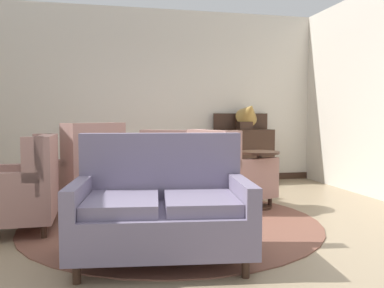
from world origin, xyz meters
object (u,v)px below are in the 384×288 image
at_px(porcelain_vase, 153,167).
at_px(armchair_foreground_right, 23,190).
at_px(armchair_beside_settee, 85,173).
at_px(gramophone, 249,113).
at_px(settee, 162,210).
at_px(armchair_far_left, 174,169).
at_px(armchair_back_corner, 227,175).
at_px(side_table, 259,175).
at_px(coffee_table, 153,188).
at_px(sideboard, 244,152).

relative_size(porcelain_vase, armchair_foreground_right, 0.36).
height_order(armchair_beside_settee, gramophone, gramophone).
relative_size(settee, armchair_beside_settee, 1.32).
relative_size(armchair_far_left, armchair_back_corner, 0.98).
bearing_deg(settee, armchair_far_left, 85.27).
bearing_deg(armchair_beside_settee, side_table, 127.28).
distance_m(armchair_far_left, armchair_foreground_right, 2.30).
bearing_deg(gramophone, coffee_table, -131.82).
xyz_separation_m(armchair_far_left, sideboard, (1.47, 1.08, 0.13)).
xyz_separation_m(settee, armchair_far_left, (0.55, 2.54, 0.00)).
xyz_separation_m(coffee_table, side_table, (1.40, 0.27, 0.08)).
bearing_deg(armchair_back_corner, side_table, -138.46).
xyz_separation_m(armchair_foreground_right, side_table, (2.78, 0.42, 0.02)).
bearing_deg(gramophone, armchair_far_left, -147.21).
height_order(coffee_table, gramophone, gramophone).
relative_size(sideboard, gramophone, 2.15).
height_order(porcelain_vase, sideboard, sideboard).
relative_size(armchair_beside_settee, side_table, 1.55).
bearing_deg(porcelain_vase, coffee_table, -97.96).
relative_size(armchair_far_left, armchair_foreground_right, 1.11).
bearing_deg(settee, armchair_beside_settee, 115.90).
bearing_deg(armchair_back_corner, armchair_foreground_right, 82.58).
relative_size(settee, gramophone, 2.62).
height_order(coffee_table, sideboard, sideboard).
bearing_deg(armchair_far_left, side_table, 155.65).
relative_size(armchair_far_left, side_table, 1.49).
xyz_separation_m(coffee_table, armchair_far_left, (0.46, 1.23, 0.05)).
distance_m(side_table, sideboard, 2.11).
distance_m(coffee_table, settee, 1.31).
bearing_deg(armchair_back_corner, sideboard, -47.24).
height_order(armchair_back_corner, armchair_beside_settee, armchair_beside_settee).
xyz_separation_m(porcelain_vase, sideboard, (1.92, 2.26, -0.06)).
xyz_separation_m(coffee_table, gramophone, (1.98, 2.21, 0.88)).
bearing_deg(settee, sideboard, 68.30).
relative_size(armchair_back_corner, side_table, 1.52).
bearing_deg(sideboard, armchair_far_left, -143.78).
bearing_deg(settee, gramophone, 67.00).
bearing_deg(armchair_beside_settee, settee, 68.47).
relative_size(armchair_back_corner, sideboard, 0.91).
distance_m(porcelain_vase, gramophone, 3.00).
relative_size(coffee_table, sideboard, 0.73).
xyz_separation_m(settee, armchair_back_corner, (1.13, 1.76, 0.01)).
relative_size(porcelain_vase, side_table, 0.48).
distance_m(porcelain_vase, armchair_far_left, 1.28).
height_order(armchair_far_left, gramophone, gramophone).
bearing_deg(armchair_back_corner, settee, 125.90).
bearing_deg(porcelain_vase, side_table, 8.87).
xyz_separation_m(porcelain_vase, side_table, (1.40, 0.22, -0.16)).
relative_size(settee, side_table, 2.05).
bearing_deg(armchair_foreground_right, coffee_table, 95.64).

